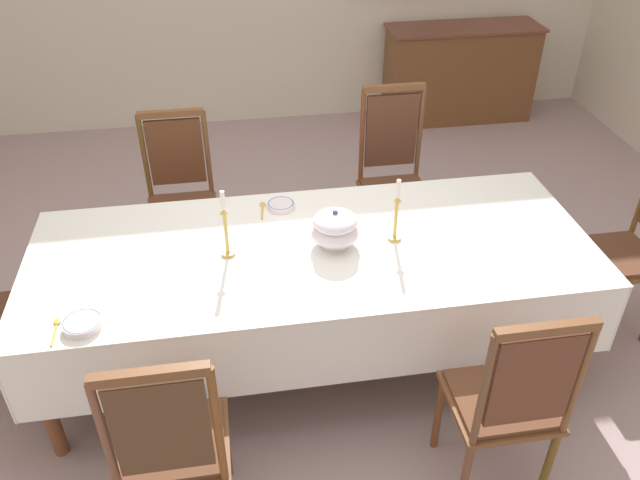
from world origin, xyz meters
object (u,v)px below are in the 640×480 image
chair_head_east (636,239)px  soup_tureen (335,228)px  bowl_near_right (82,323)px  chair_north_b (393,175)px  spoon_secondary (57,325)px  bowl_near_left (281,205)px  dining_table (313,258)px  chair_south_b (509,399)px  spoon_primary (262,206)px  candlestick_east (396,216)px  chair_north_a (180,196)px  sideboard (459,73)px  candlestick_west (226,230)px  chair_south_a (172,443)px

chair_head_east → soup_tureen: chair_head_east is taller
soup_tureen → bowl_near_right: (-1.18, -0.43, -0.08)m
chair_north_b → bowl_near_right: size_ratio=6.95×
spoon_secondary → bowl_near_left: bearing=36.6°
bowl_near_left → chair_north_b: bearing=35.2°
chair_north_b → chair_head_east: chair_head_east is taller
dining_table → chair_south_b: bearing=-54.3°
chair_south_b → dining_table: bearing=125.7°
chair_head_east → spoon_primary: chair_head_east is taller
chair_head_east → candlestick_east: chair_head_east is taller
chair_north_a → soup_tureen: (0.82, -0.95, 0.30)m
candlestick_east → bowl_near_right: 1.56m
chair_head_east → spoon_secondary: chair_head_east is taller
candlestick_east → spoon_primary: candlestick_east is taller
spoon_primary → chair_south_b: bearing=-50.5°
chair_north_b → sideboard: size_ratio=0.82×
spoon_secondary → candlestick_east: bearing=14.0°
dining_table → chair_head_east: chair_head_east is taller
chair_north_b → spoon_secondary: size_ratio=6.59×
chair_north_a → candlestick_west: (0.28, -0.95, 0.35)m
candlestick_east → bowl_near_right: (-1.50, -0.43, -0.12)m
soup_tureen → spoon_primary: soup_tureen is taller
chair_south_a → soup_tureen: 1.29m
soup_tureen → bowl_near_left: size_ratio=1.69×
dining_table → sideboard: 3.61m
dining_table → chair_north_b: (0.69, 0.96, -0.10)m
dining_table → spoon_secondary: size_ratio=15.99×
chair_south_a → dining_table: bearing=53.6°
chair_north_a → candlestick_west: bearing=106.2°
candlestick_west → bowl_near_right: candlestick_west is taller
chair_south_a → bowl_near_right: 0.67m
chair_north_b → bowl_near_left: (-0.80, -0.57, 0.19)m
dining_table → soup_tureen: size_ratio=11.30×
bowl_near_left → sideboard: 3.36m
candlestick_east → chair_head_east: bearing=0.0°
chair_south_a → spoon_primary: 1.47m
bowl_near_right → sideboard: size_ratio=0.12×
sideboard → chair_south_a: bearing=57.1°
dining_table → chair_north_b: bearing=54.4°
chair_north_a → chair_north_b: bearing=-179.8°
bowl_near_right → dining_table: bearing=22.0°
chair_north_a → chair_head_east: 2.71m
soup_tureen → candlestick_west: (-0.54, -0.00, 0.05)m
chair_north_b → soup_tureen: chair_north_b is taller
chair_north_a → spoon_primary: bearing=132.1°
chair_head_east → chair_north_b: bearing=50.1°
bowl_near_left → sideboard: (2.02, 2.67, -0.34)m
bowl_near_right → spoon_secondary: size_ratio=0.95×
candlestick_west → chair_south_a: bearing=-106.2°
chair_head_east → bowl_near_left: size_ratio=8.17×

